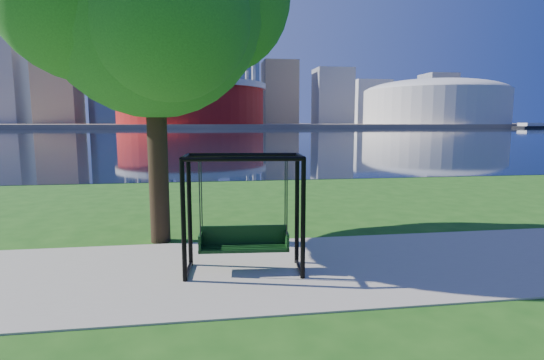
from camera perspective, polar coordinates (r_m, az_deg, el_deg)
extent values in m
plane|color=#1E5114|center=(8.79, -1.33, -10.89)|extent=(900.00, 900.00, 0.00)
cube|color=#9E937F|center=(8.31, -0.88, -11.88)|extent=(120.00, 4.00, 0.03)
cube|color=black|center=(110.30, -8.04, 6.19)|extent=(900.00, 180.00, 0.02)
cube|color=#937F60|center=(314.27, -8.41, 7.31)|extent=(900.00, 228.00, 2.00)
cylinder|color=maroon|center=(243.64, -10.80, 9.98)|extent=(80.00, 80.00, 22.00)
cylinder|color=silver|center=(244.22, -10.86, 12.21)|extent=(83.00, 83.00, 3.00)
cylinder|color=silver|center=(263.79, -3.37, 11.01)|extent=(2.00, 2.00, 32.00)
cylinder|color=silver|center=(266.02, -17.89, 10.63)|extent=(2.00, 2.00, 32.00)
cylinder|color=silver|center=(228.64, -19.44, 11.10)|extent=(2.00, 2.00, 32.00)
cylinder|color=silver|center=(226.05, -2.48, 11.57)|extent=(2.00, 2.00, 32.00)
cylinder|color=beige|center=(278.87, 20.95, 9.11)|extent=(84.00, 84.00, 20.00)
ellipsoid|color=beige|center=(279.31, 21.04, 10.95)|extent=(84.00, 84.00, 15.12)
cube|color=gray|center=(348.59, -32.72, 11.49)|extent=(28.00, 28.00, 62.00)
cube|color=#998466|center=(326.63, -27.01, 14.50)|extent=(26.00, 26.00, 88.00)
cube|color=slate|center=(343.51, -20.77, 15.05)|extent=(30.00, 24.00, 95.00)
cube|color=gray|center=(317.63, -16.00, 13.79)|extent=(24.00, 24.00, 72.00)
cube|color=silver|center=(345.61, -10.28, 14.11)|extent=(32.00, 28.00, 80.00)
cube|color=slate|center=(320.57, -3.94, 12.75)|extent=(22.00, 22.00, 58.00)
cube|color=#998466|center=(338.74, 1.03, 11.65)|extent=(26.00, 26.00, 48.00)
cube|color=gray|center=(337.83, 8.15, 11.07)|extent=(28.00, 24.00, 42.00)
cube|color=silver|center=(374.29, 13.00, 10.16)|extent=(30.00, 26.00, 36.00)
cube|color=gray|center=(377.80, 21.33, 10.11)|extent=(24.00, 24.00, 40.00)
cube|color=#998466|center=(411.28, 25.15, 9.12)|extent=(26.00, 26.00, 32.00)
cylinder|color=black|center=(7.53, -11.82, -5.57)|extent=(0.09, 0.09, 2.19)
cylinder|color=black|center=(7.53, 4.21, -5.43)|extent=(0.09, 0.09, 2.19)
cylinder|color=black|center=(8.36, -11.02, -4.23)|extent=(0.09, 0.09, 2.19)
cylinder|color=black|center=(8.36, 3.38, -4.10)|extent=(0.09, 0.09, 2.19)
cylinder|color=black|center=(7.29, -3.88, 2.84)|extent=(2.09, 0.25, 0.09)
cylinder|color=black|center=(8.14, -3.89, 3.35)|extent=(2.09, 0.25, 0.09)
cylinder|color=black|center=(7.78, -11.62, 3.01)|extent=(0.15, 0.86, 0.09)
cylinder|color=black|center=(8.22, -11.21, -11.80)|extent=(0.14, 0.86, 0.07)
cylinder|color=black|center=(7.78, 3.84, 3.15)|extent=(0.15, 0.86, 0.09)
cylinder|color=black|center=(8.23, 3.71, -11.66)|extent=(0.14, 0.86, 0.07)
cube|color=black|center=(8.03, -3.77, -9.14)|extent=(1.69, 0.56, 0.06)
cube|color=black|center=(8.15, -3.79, -7.36)|extent=(1.66, 0.18, 0.36)
cube|color=black|center=(8.04, -9.58, -8.24)|extent=(0.08, 0.43, 0.32)
cube|color=black|center=(8.04, 2.01, -8.14)|extent=(0.08, 0.43, 0.32)
cylinder|color=#2C2C30|center=(7.67, -9.70, -2.56)|extent=(0.02, 0.02, 1.38)
cylinder|color=#2C2C30|center=(7.67, 2.03, -2.45)|extent=(0.02, 0.02, 1.38)
cylinder|color=#2C2C30|center=(8.02, -9.46, -2.11)|extent=(0.02, 0.02, 1.38)
cylinder|color=#2C2C30|center=(8.02, 1.77, -2.01)|extent=(0.02, 0.02, 1.38)
cylinder|color=black|center=(10.16, -15.14, 4.48)|extent=(0.46, 0.46, 4.55)
sphere|color=#24631D|center=(10.47, -15.78, 21.71)|extent=(4.97, 4.97, 4.97)
sphere|color=#24631D|center=(9.20, -13.86, 20.45)|extent=(3.31, 3.31, 3.31)
cube|color=black|center=(255.84, 32.08, 6.05)|extent=(27.91, 12.76, 1.08)
cube|color=silver|center=(255.83, 32.10, 6.35)|extent=(22.35, 10.30, 1.62)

